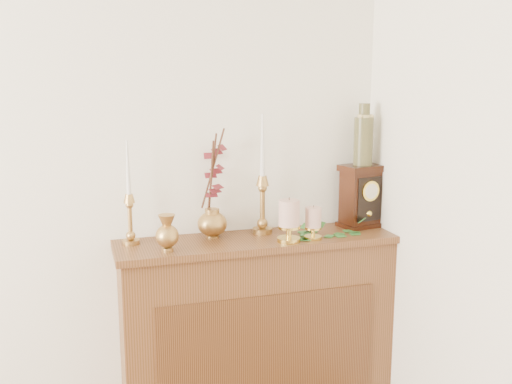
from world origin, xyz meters
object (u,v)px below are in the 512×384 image
object	(u,v)px
candlestick_center	(262,195)
mantel_clock	(362,197)
ginger_jar	(214,188)
ceramic_vase	(363,138)
bud_vase	(167,233)
candlestick_left	(130,211)

from	to	relation	value
candlestick_center	mantel_clock	size ratio (longest dim) A/B	1.83
ginger_jar	candlestick_center	bearing A→B (deg)	-6.89
candlestick_center	ginger_jar	size ratio (longest dim) A/B	1.11
mantel_clock	ceramic_vase	bearing A→B (deg)	90.00
bud_vase	mantel_clock	distance (m)	0.94
candlestick_left	mantel_clock	world-z (taller)	candlestick_left
bud_vase	ginger_jar	distance (m)	0.33
bud_vase	candlestick_center	bearing A→B (deg)	19.65
candlestick_center	ginger_jar	world-z (taller)	candlestick_center
candlestick_center	candlestick_left	bearing A→B (deg)	-179.17
bud_vase	ceramic_vase	xyz separation A→B (m)	(0.93, 0.14, 0.34)
candlestick_center	ginger_jar	xyz separation A→B (m)	(-0.21, 0.03, 0.04)
candlestick_left	candlestick_center	world-z (taller)	candlestick_center
candlestick_left	bud_vase	distance (m)	0.21
mantel_clock	ceramic_vase	world-z (taller)	ceramic_vase
candlestick_center	ceramic_vase	size ratio (longest dim) A/B	1.89
mantel_clock	candlestick_center	bearing A→B (deg)	165.52
candlestick_center	mantel_clock	distance (m)	0.48
ceramic_vase	mantel_clock	bearing A→B (deg)	-78.01
candlestick_center	ceramic_vase	bearing A→B (deg)	-2.18
ceramic_vase	bud_vase	bearing A→B (deg)	-171.25
ceramic_vase	candlestick_left	bearing A→B (deg)	179.47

